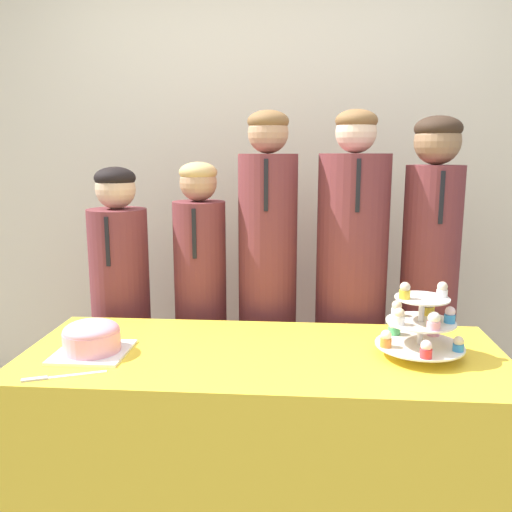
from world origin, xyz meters
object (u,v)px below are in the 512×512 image
Objects in this scene: student_1 at (201,318)px; student_0 at (122,320)px; student_3 at (350,303)px; cake_knife at (50,378)px; round_cake at (92,337)px; student_4 at (428,299)px; cupcake_stand at (420,324)px; student_2 at (267,298)px.

student_0 is at bearing 180.00° from student_1.
student_0 is at bearing -180.00° from student_3.
student_0 is (-0.05, 0.86, -0.08)m from cake_knife.
student_4 is at bearing 25.98° from round_cake.
student_1 is at bearing 146.87° from cupcake_stand.
cupcake_stand is at bearing 3.25° from round_cake.
student_4 is at bearing -0.00° from student_3.
student_4 reaches higher than cake_knife.
student_3 is at bearing 33.49° from round_cake.
student_1 is 1.05m from student_4.
cake_knife is 0.81× the size of cupcake_stand.
student_3 is 1.02× the size of student_4.
student_4 reaches higher than student_0.
cake_knife is at bearing -126.65° from student_2.
student_3 is at bearing 0.00° from student_2.
cupcake_stand is at bearing -71.97° from student_3.
student_0 is 0.85× the size of student_2.
student_4 is (1.04, 0.00, 0.11)m from student_1.
student_2 is (0.70, 0.00, 0.12)m from student_0.
cake_knife is 1.34m from student_3.
cake_knife is 0.15× the size of student_2.
student_2 is 1.02× the size of student_4.
student_1 is (0.38, -0.00, 0.02)m from student_0.
student_1 is 0.86× the size of student_2.
student_3 is (-0.19, 0.58, -0.09)m from cupcake_stand.
student_2 reaches higher than round_cake.
student_3 is at bearing 108.03° from cupcake_stand.
student_2 is at bearing 134.63° from cupcake_stand.
student_4 is at bearing 10.26° from cake_knife.
student_0 is at bearing 71.67° from cake_knife.
cupcake_stand is at bearing -24.46° from student_0.
cupcake_stand is (1.16, 0.07, 0.06)m from round_cake.
student_3 reaches higher than student_2.
cupcake_stand is (1.21, 0.29, 0.12)m from cake_knife.
cake_knife is 0.18× the size of student_1.
student_4 is at bearing 0.00° from student_1.
round_cake is 0.16× the size of student_4.
round_cake is 0.18× the size of student_1.
student_2 reaches higher than student_4.
round_cake is 1.01× the size of cake_knife.
student_4 reaches higher than round_cake.
round_cake is at bearing -146.51° from student_3.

